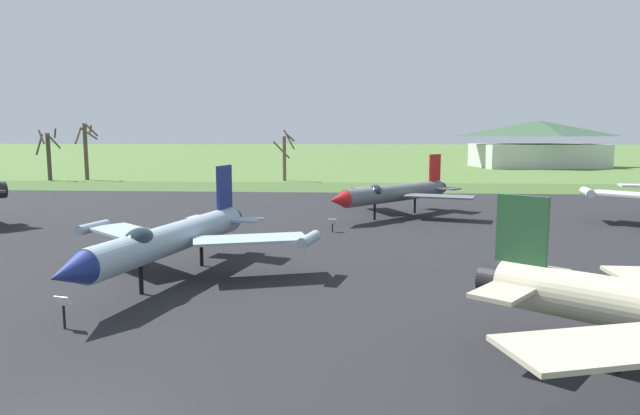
{
  "coord_description": "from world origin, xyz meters",
  "views": [
    {
      "loc": [
        6.08,
        -10.15,
        6.21
      ],
      "look_at": [
        4.1,
        18.62,
        2.37
      ],
      "focal_mm": 31.53,
      "sensor_mm": 36.0,
      "label": 1
    }
  ],
  "objects": [
    {
      "name": "asphalt_apron",
      "position": [
        0.0,
        17.91,
        0.03
      ],
      "size": [
        85.57,
        59.71,
        0.05
      ],
      "primitive_type": "cube",
      "color": "black",
      "rests_on": "ground"
    },
    {
      "name": "grass_verge_strip",
      "position": [
        0.0,
        53.77,
        0.03
      ],
      "size": [
        145.57,
        12.0,
        0.06
      ],
      "primitive_type": "cube",
      "color": "#3D572A",
      "rests_on": "ground"
    },
    {
      "name": "jet_fighter_front_right",
      "position": [
        -1.76,
        12.46,
        1.85
      ],
      "size": [
        11.52,
        13.02,
        4.6
      ],
      "color": "#8EA3B2",
      "rests_on": "ground"
    },
    {
      "name": "info_placard_front_right",
      "position": [
        -3.18,
        6.39,
        0.7
      ],
      "size": [
        0.56,
        0.34,
        1.13
      ],
      "color": "black",
      "rests_on": "ground"
    },
    {
      "name": "jet_fighter_rear_center",
      "position": [
        8.71,
        31.24,
        1.84
      ],
      "size": [
        10.62,
        10.98,
        4.53
      ],
      "color": "#565B60",
      "rests_on": "ground"
    },
    {
      "name": "info_placard_rear_center",
      "position": [
        4.48,
        24.52,
        0.57
      ],
      "size": [
        0.58,
        0.38,
        0.89
      ],
      "color": "black",
      "rests_on": "ground"
    },
    {
      "name": "bare_tree_far_left",
      "position": [
        -34.54,
        61.0,
        3.63
      ],
      "size": [
        2.81,
        2.76,
        6.78
      ],
      "color": "#42382D",
      "rests_on": "ground"
    },
    {
      "name": "bare_tree_left_of_center",
      "position": [
        -29.96,
        62.14,
        4.26
      ],
      "size": [
        2.82,
        2.82,
        7.46
      ],
      "color": "brown",
      "rests_on": "ground"
    },
    {
      "name": "bare_tree_center",
      "position": [
        -3.49,
        62.45,
        3.41
      ],
      "size": [
        2.78,
        1.85,
        6.67
      ],
      "color": "brown",
      "rests_on": "ground"
    },
    {
      "name": "visitor_building",
      "position": [
        38.73,
        95.38,
        4.21
      ],
      "size": [
        24.64,
        15.99,
        8.45
      ],
      "color": "beige",
      "rests_on": "ground"
    }
  ]
}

